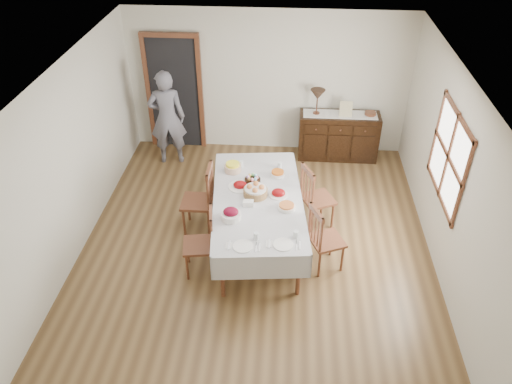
# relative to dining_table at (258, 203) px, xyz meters

# --- Properties ---
(ground) EXTENTS (6.00, 6.00, 0.00)m
(ground) POSITION_rel_dining_table_xyz_m (-0.02, -0.15, -0.73)
(ground) COLOR brown
(room_shell) EXTENTS (5.02, 6.02, 2.65)m
(room_shell) POSITION_rel_dining_table_xyz_m (-0.17, 0.27, 0.91)
(room_shell) COLOR silver
(room_shell) RESTS_ON ground
(dining_table) EXTENTS (1.47, 2.51, 0.82)m
(dining_table) POSITION_rel_dining_table_xyz_m (0.00, 0.00, 0.00)
(dining_table) COLOR #BABBBF
(dining_table) RESTS_ON ground
(chair_left_near) EXTENTS (0.47, 0.47, 0.99)m
(chair_left_near) POSITION_rel_dining_table_xyz_m (-0.69, -0.60, -0.23)
(chair_left_near) COLOR brown
(chair_left_near) RESTS_ON ground
(chair_left_far) EXTENTS (0.45, 0.45, 1.09)m
(chair_left_far) POSITION_rel_dining_table_xyz_m (-0.85, 0.29, -0.18)
(chair_left_far) COLOR brown
(chair_left_far) RESTS_ON ground
(chair_right_near) EXTENTS (0.55, 0.55, 1.00)m
(chair_right_near) POSITION_rel_dining_table_xyz_m (0.91, -0.42, -0.22)
(chair_right_near) COLOR brown
(chair_right_near) RESTS_ON ground
(chair_right_far) EXTENTS (0.57, 0.57, 1.04)m
(chair_right_far) POSITION_rel_dining_table_xyz_m (0.81, 0.50, -0.20)
(chair_right_far) COLOR brown
(chair_right_far) RESTS_ON ground
(sideboard) EXTENTS (1.43, 0.52, 0.86)m
(sideboard) POSITION_rel_dining_table_xyz_m (1.29, 2.57, -0.30)
(sideboard) COLOR black
(sideboard) RESTS_ON ground
(person) EXTENTS (0.64, 0.47, 1.85)m
(person) POSITION_rel_dining_table_xyz_m (-1.75, 2.20, 0.20)
(person) COLOR slate
(person) RESTS_ON ground
(bread_basket) EXTENTS (0.34, 0.34, 0.18)m
(bread_basket) POSITION_rel_dining_table_xyz_m (-0.04, 0.05, 0.16)
(bread_basket) COLOR brown
(bread_basket) RESTS_ON dining_table
(egg_basket) EXTENTS (0.23, 0.23, 0.10)m
(egg_basket) POSITION_rel_dining_table_xyz_m (-0.10, 0.39, 0.13)
(egg_basket) COLOR black
(egg_basket) RESTS_ON dining_table
(ham_platter_a) EXTENTS (0.33, 0.33, 0.11)m
(ham_platter_a) POSITION_rel_dining_table_xyz_m (-0.27, 0.24, 0.12)
(ham_platter_a) COLOR white
(ham_platter_a) RESTS_ON dining_table
(ham_platter_b) EXTENTS (0.27, 0.27, 0.11)m
(ham_platter_b) POSITION_rel_dining_table_xyz_m (0.28, 0.08, 0.13)
(ham_platter_b) COLOR white
(ham_platter_b) RESTS_ON dining_table
(beet_bowl) EXTENTS (0.27, 0.27, 0.16)m
(beet_bowl) POSITION_rel_dining_table_xyz_m (-0.31, -0.49, 0.16)
(beet_bowl) COLOR white
(beet_bowl) RESTS_ON dining_table
(carrot_bowl) EXTENTS (0.21, 0.21, 0.08)m
(carrot_bowl) POSITION_rel_dining_table_xyz_m (0.25, 0.56, 0.13)
(carrot_bowl) COLOR white
(carrot_bowl) RESTS_ON dining_table
(pineapple_bowl) EXTENTS (0.25, 0.25, 0.14)m
(pineapple_bowl) POSITION_rel_dining_table_xyz_m (-0.42, 0.65, 0.16)
(pineapple_bowl) COLOR #D4AB8D
(pineapple_bowl) RESTS_ON dining_table
(casserole_dish) EXTENTS (0.24, 0.24, 0.07)m
(casserole_dish) POSITION_rel_dining_table_xyz_m (0.40, -0.22, 0.13)
(casserole_dish) COLOR white
(casserole_dish) RESTS_ON dining_table
(butter_dish) EXTENTS (0.15, 0.10, 0.07)m
(butter_dish) POSITION_rel_dining_table_xyz_m (-0.11, -0.18, 0.13)
(butter_dish) COLOR white
(butter_dish) RESTS_ON dining_table
(setting_left) EXTENTS (0.43, 0.31, 0.10)m
(setting_left) POSITION_rel_dining_table_xyz_m (-0.06, -0.97, 0.12)
(setting_left) COLOR white
(setting_left) RESTS_ON dining_table
(setting_right) EXTENTS (0.43, 0.31, 0.10)m
(setting_right) POSITION_rel_dining_table_xyz_m (0.42, -0.90, 0.12)
(setting_right) COLOR white
(setting_right) RESTS_ON dining_table
(glass_far_a) EXTENTS (0.06, 0.06, 0.11)m
(glass_far_a) POSITION_rel_dining_table_xyz_m (-0.30, 0.77, 0.15)
(glass_far_a) COLOR white
(glass_far_a) RESTS_ON dining_table
(glass_far_b) EXTENTS (0.06, 0.06, 0.10)m
(glass_far_b) POSITION_rel_dining_table_xyz_m (0.27, 0.79, 0.14)
(glass_far_b) COLOR white
(glass_far_b) RESTS_ON dining_table
(runner) EXTENTS (1.30, 0.35, 0.01)m
(runner) POSITION_rel_dining_table_xyz_m (1.28, 2.58, 0.13)
(runner) COLOR silver
(runner) RESTS_ON sideboard
(table_lamp) EXTENTS (0.26, 0.26, 0.46)m
(table_lamp) POSITION_rel_dining_table_xyz_m (0.86, 2.57, 0.48)
(table_lamp) COLOR brown
(table_lamp) RESTS_ON sideboard
(picture_frame) EXTENTS (0.22, 0.08, 0.28)m
(picture_frame) POSITION_rel_dining_table_xyz_m (1.37, 2.51, 0.27)
(picture_frame) COLOR tan
(picture_frame) RESTS_ON sideboard
(deco_bowl) EXTENTS (0.20, 0.20, 0.06)m
(deco_bowl) POSITION_rel_dining_table_xyz_m (1.81, 2.59, 0.16)
(deco_bowl) COLOR brown
(deco_bowl) RESTS_ON sideboard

